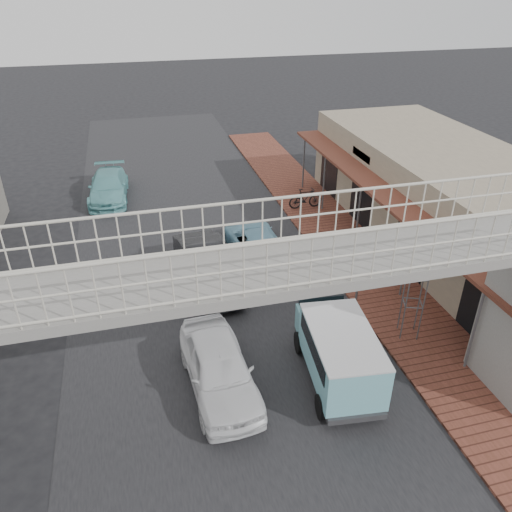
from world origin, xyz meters
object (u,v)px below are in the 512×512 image
angkot_curb (256,242)px  angkot_van (339,349)px  white_hatchback (219,368)px  arrow_sign (381,246)px  dark_sedan (207,267)px  street_clock (419,270)px  motorcycle_near (344,269)px  angkot_far (108,187)px  motorcycle_far (305,198)px

angkot_curb → angkot_van: bearing=89.0°
white_hatchback → arrow_sign: (6.36, 2.92, 1.54)m
angkot_van → angkot_curb: bearing=99.0°
dark_sedan → street_clock: (5.87, -4.82, 1.81)m
dark_sedan → white_hatchback: bearing=-101.9°
white_hatchback → angkot_curb: bearing=64.6°
arrow_sign → angkot_van: bearing=-122.1°
white_hatchback → motorcycle_near: bearing=34.3°
angkot_far → motorcycle_near: (8.82, -10.71, -0.14)m
white_hatchback → angkot_van: bearing=-13.0°
motorcycle_near → street_clock: size_ratio=0.56×
white_hatchback → angkot_curb: size_ratio=0.99×
motorcycle_near → angkot_far: bearing=22.4°
white_hatchback → dark_sedan: 5.60m
white_hatchback → street_clock: bearing=3.4°
dark_sedan → angkot_van: angkot_van is taller
arrow_sign → motorcycle_far: bearing=96.3°
angkot_far → motorcycle_near: size_ratio=2.78×
angkot_far → white_hatchback: bearing=-75.2°
white_hatchback → motorcycle_near: size_ratio=2.60×
angkot_curb → arrow_sign: 5.79m
dark_sedan → angkot_far: bearing=105.3°
angkot_curb → motorcycle_far: angkot_curb is taller
angkot_van → motorcycle_far: angkot_van is taller
white_hatchback → angkot_far: 15.45m
angkot_van → arrow_sign: (2.96, 3.52, 1.07)m
angkot_curb → angkot_far: angkot_far is taller
angkot_far → motorcycle_near: 13.88m
angkot_curb → street_clock: size_ratio=1.47×
dark_sedan → motorcycle_near: bearing=-17.7°
motorcycle_near → dark_sedan: bearing=60.8°
angkot_far → motorcycle_far: bearing=-18.7°
angkot_van → arrow_sign: 4.72m
street_clock → arrow_sign: size_ratio=1.11×
white_hatchback → motorcycle_near: 7.31m
arrow_sign → dark_sedan: bearing=163.3°
motorcycle_near → motorcycle_far: bearing=-23.8°
angkot_curb → arrow_sign: size_ratio=1.63×
white_hatchback → dark_sedan: bearing=80.5°
white_hatchback → street_clock: (6.49, 0.75, 1.85)m
motorcycle_near → motorcycle_far: size_ratio=0.98×
angkot_van → angkot_far: bearing=118.3°
dark_sedan → street_clock: 7.80m
angkot_far → arrow_sign: bearing=-48.9°
angkot_far → angkot_van: size_ratio=1.16×
angkot_van → motorcycle_near: 5.62m
angkot_curb → street_clock: bearing=114.0°
street_clock → dark_sedan: bearing=160.6°
motorcycle_far → dark_sedan: bearing=133.4°
angkot_far → arrow_sign: 15.49m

